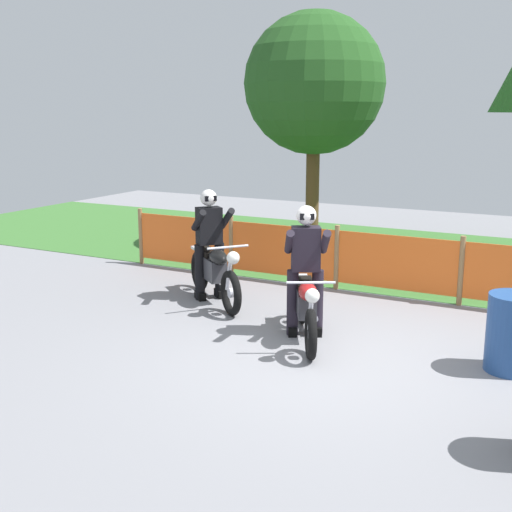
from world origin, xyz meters
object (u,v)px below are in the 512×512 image
object	(u,v)px
motorcycle_lead	(306,306)
rider_trailing	(209,238)
motorcycle_trailing	(215,271)
rider_lead	(306,263)

from	to	relation	value
motorcycle_lead	rider_trailing	size ratio (longest dim) A/B	1.04
motorcycle_trailing	rider_lead	distance (m)	1.98
motorcycle_trailing	rider_trailing	size ratio (longest dim) A/B	0.99
rider_lead	rider_trailing	bearing A→B (deg)	-141.66
motorcycle_trailing	rider_trailing	bearing A→B (deg)	-179.49
rider_trailing	rider_lead	bearing A→B (deg)	16.02
motorcycle_lead	rider_lead	size ratio (longest dim) A/B	1.04
motorcycle_lead	rider_lead	xyz separation A→B (m)	(-0.10, 0.18, 0.51)
rider_lead	rider_trailing	distance (m)	2.14
motorcycle_lead	motorcycle_trailing	size ratio (longest dim) A/B	1.05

